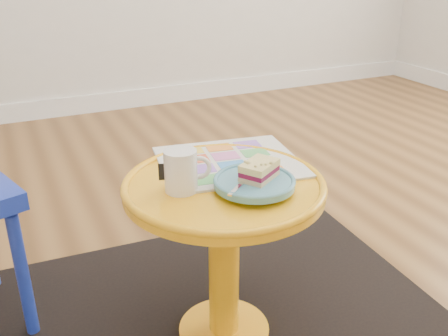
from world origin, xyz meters
name	(u,v)px	position (x,y,z in m)	size (l,w,h in m)	color
floor	(355,238)	(0.00, 0.00, 0.00)	(4.00, 4.00, 0.00)	brown
room_walls	(44,170)	(-0.99, 0.99, 0.06)	(4.00, 4.00, 4.00)	silver
rug	(224,332)	(-0.66, -0.25, 0.00)	(1.30, 1.10, 0.01)	black
side_table	(224,230)	(-0.66, -0.25, 0.34)	(0.49, 0.49, 0.47)	#FFAB15
newspaper	(229,162)	(-0.60, -0.14, 0.47)	(0.36, 0.31, 0.01)	silver
mug	(182,169)	(-0.77, -0.25, 0.52)	(0.11, 0.08, 0.10)	white
plate	(254,183)	(-0.61, -0.32, 0.49)	(0.19, 0.19, 0.02)	teal
cake_slice	(259,170)	(-0.60, -0.31, 0.52)	(0.11, 0.10, 0.04)	#D3BC8C
fork	(244,182)	(-0.64, -0.32, 0.50)	(0.12, 0.10, 0.00)	silver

